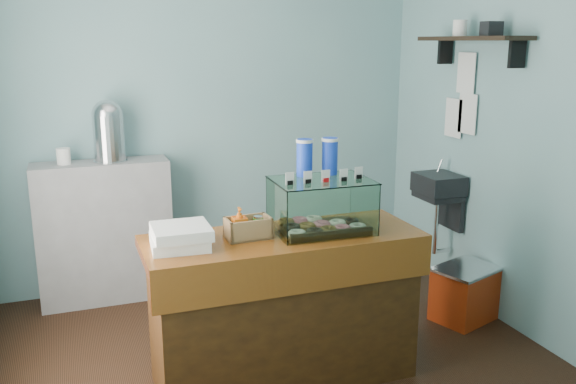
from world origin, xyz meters
name	(u,v)px	position (x,y,z in m)	size (l,w,h in m)	color
ground	(270,357)	(0.00, 0.00, 0.00)	(3.50, 3.50, 0.00)	black
room_shell	(272,90)	(0.03, 0.01, 1.71)	(3.54, 3.04, 2.82)	#729EA7
counter	(284,307)	(0.00, -0.25, 0.46)	(1.60, 0.60, 0.90)	#48270E
back_shelf	(105,232)	(-0.90, 1.32, 0.55)	(1.00, 0.32, 1.10)	#98989B
display_case	(320,201)	(0.24, -0.21, 1.07)	(0.58, 0.43, 0.53)	black
condiment_crate	(247,227)	(-0.21, -0.23, 0.97)	(0.26, 0.16, 0.18)	tan
pastry_boxes	(180,237)	(-0.59, -0.26, 0.96)	(0.32, 0.33, 0.12)	white
coffee_urn	(108,129)	(-0.82, 1.31, 1.34)	(0.25, 0.25, 0.46)	silver
red_cooler	(465,293)	(1.51, 0.04, 0.20)	(0.54, 0.47, 0.40)	#B5310E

